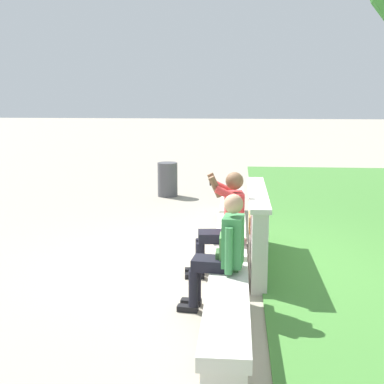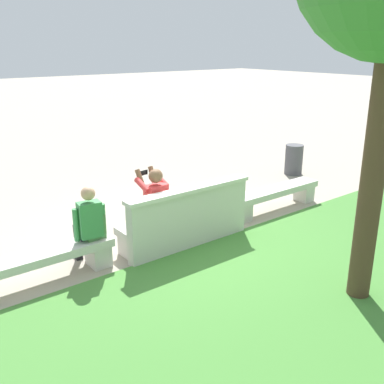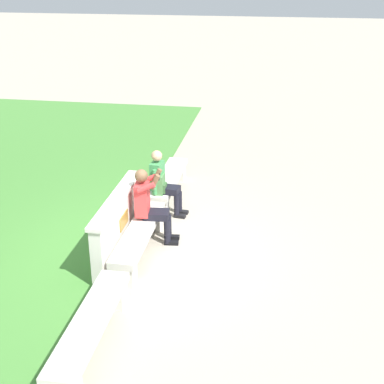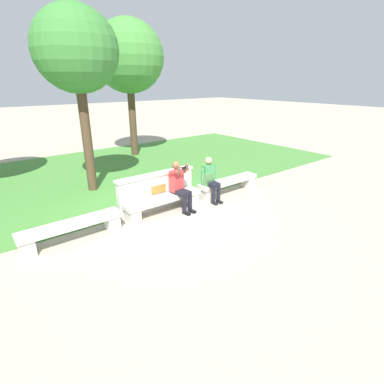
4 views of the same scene
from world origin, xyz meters
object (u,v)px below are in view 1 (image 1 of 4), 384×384
bench_mid (227,315)px  person_photographer (224,219)px  person_distant (223,249)px  bench_near (231,242)px  trash_bin (168,179)px  backpack (228,252)px  bench_main (233,205)px

bench_mid → person_photographer: 1.96m
person_photographer → person_distant: 1.11m
person_photographer → person_distant: (1.11, 0.01, -0.06)m
bench_near → person_photographer: bearing=-9.7°
person_photographer → trash_bin: person_photographer is taller
person_distant → backpack: 0.10m
bench_main → trash_bin: trash_bin is taller
bench_near → person_distant: (1.56, -0.07, 0.37)m
bench_near → backpack: backpack is taller
bench_main → bench_near: 2.37m
bench_mid → person_photographer: size_ratio=1.65×
bench_main → bench_mid: bearing=0.0°
bench_near → trash_bin: (-4.69, -1.47, 0.07)m
person_distant → trash_bin: bearing=-167.3°
person_photographer → trash_bin: 5.34m
bench_main → person_distant: bearing=-1.0°
bench_main → backpack: backpack is taller
bench_near → bench_mid: same height
bench_main → person_photographer: size_ratio=1.65×
bench_main → bench_near: bearing=0.0°
bench_mid → person_distant: bearing=-175.3°
trash_bin → person_distant: bearing=12.7°
bench_mid → person_photographer: (-1.91, -0.08, 0.43)m
bench_near → trash_bin: 4.91m
trash_bin → bench_mid: bearing=11.8°
bench_main → trash_bin: (-2.32, -1.47, 0.07)m
person_photographer → trash_bin: (-5.14, -1.39, -0.36)m
bench_near → trash_bin: size_ratio=2.90×
bench_near → bench_mid: 2.37m
person_distant → bench_near: bearing=177.6°
person_distant → trash_bin: 6.41m
person_distant → backpack: (-0.06, 0.06, -0.05)m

